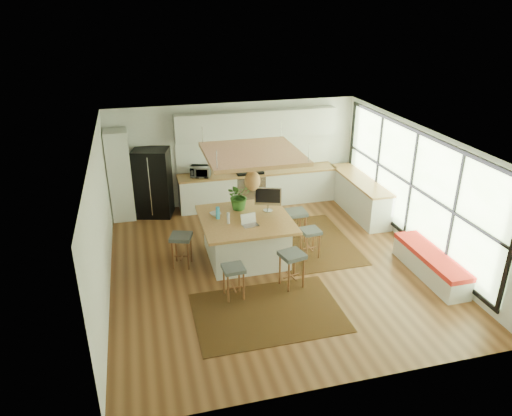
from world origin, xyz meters
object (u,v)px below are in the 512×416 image
object	(u,v)px
stool_near_left	(234,281)
monitor	(268,200)
stool_left_side	(182,250)
microwave	(201,170)
stool_right_front	(310,242)
stool_near_right	(292,270)
laptop	(250,220)
fridge	(153,181)
island	(246,238)
island_plant	(239,198)
stool_right_back	(296,226)

from	to	relation	value
stool_near_left	monitor	size ratio (longest dim) A/B	1.12
stool_left_side	microwave	size ratio (longest dim) A/B	1.42
stool_left_side	monitor	world-z (taller)	monitor
stool_right_front	stool_near_right	bearing A→B (deg)	-126.99
laptop	stool_right_front	bearing A→B (deg)	-6.22
stool_left_side	fridge	bearing A→B (deg)	97.95
laptop	island	bearing A→B (deg)	82.83
fridge	stool_left_side	size ratio (longest dim) A/B	2.46
stool_right_front	island_plant	bearing A→B (deg)	149.06
microwave	island_plant	world-z (taller)	island_plant
fridge	stool_right_back	bearing A→B (deg)	-21.30
island	stool_near_right	size ratio (longest dim) A/B	2.56
laptop	monitor	world-z (taller)	monitor
fridge	island_plant	bearing A→B (deg)	-37.20
fridge	laptop	world-z (taller)	fridge
microwave	laptop	bearing A→B (deg)	-63.45
fridge	stool_near_left	world-z (taller)	fridge
monitor	microwave	size ratio (longest dim) A/B	1.17
laptop	island_plant	xyz separation A→B (m)	(-0.03, 0.88, 0.12)
island	fridge	bearing A→B (deg)	122.39
stool_right_front	laptop	size ratio (longest dim) A/B	1.91
fridge	monitor	xyz separation A→B (m)	(2.28, -2.50, 0.26)
laptop	stool_left_side	bearing A→B (deg)	155.55
microwave	monitor	bearing A→B (deg)	-50.01
island	stool_right_front	bearing A→B (deg)	-13.13
stool_near_right	island_plant	distance (m)	2.07
stool_near_left	stool_right_front	bearing A→B (deg)	29.71
island_plant	island	bearing A→B (deg)	-87.80
monitor	island_plant	xyz separation A→B (m)	(-0.57, 0.26, -0.02)
stool_near_right	island_plant	xyz separation A→B (m)	(-0.61, 1.80, 0.81)
laptop	monitor	bearing A→B (deg)	39.77
island	laptop	xyz separation A→B (m)	(0.01, -0.38, 0.58)
microwave	island_plant	distance (m)	2.29
microwave	island_plant	xyz separation A→B (m)	(0.51, -2.24, 0.07)
laptop	monitor	xyz separation A→B (m)	(0.54, 0.61, 0.14)
stool_near_right	stool_right_back	world-z (taller)	stool_right_back
stool_right_back	laptop	size ratio (longest dim) A/B	2.17
fridge	stool_right_back	distance (m)	3.81
stool_right_front	microwave	bearing A→B (deg)	121.42
stool_near_left	island	bearing A→B (deg)	68.15
stool_near_left	stool_right_front	distance (m)	2.18
stool_right_front	laptop	distance (m)	1.50
stool_right_back	microwave	size ratio (longest dim) A/B	1.48
stool_near_right	microwave	world-z (taller)	microwave
stool_near_right	laptop	xyz separation A→B (m)	(-0.58, 0.92, 0.70)
stool_right_back	fridge	bearing A→B (deg)	143.43
stool_right_front	monitor	bearing A→B (deg)	145.20
stool_right_back	island	bearing A→B (deg)	-159.10
fridge	monitor	world-z (taller)	fridge
stool_left_side	microwave	distance (m)	2.95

